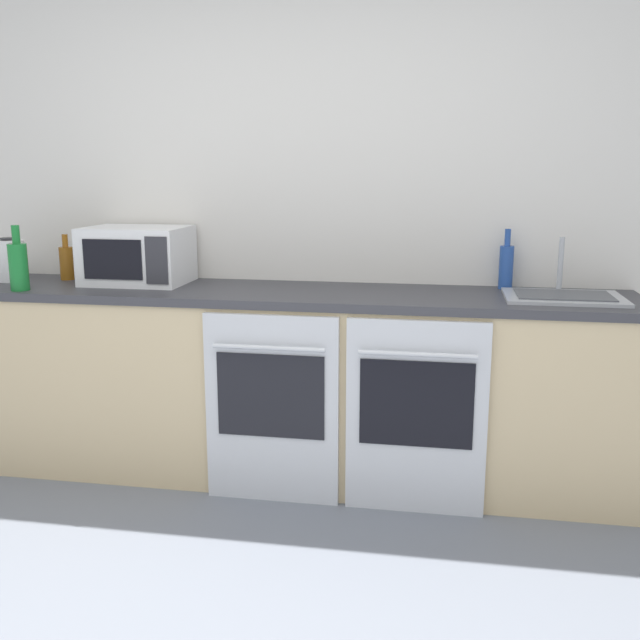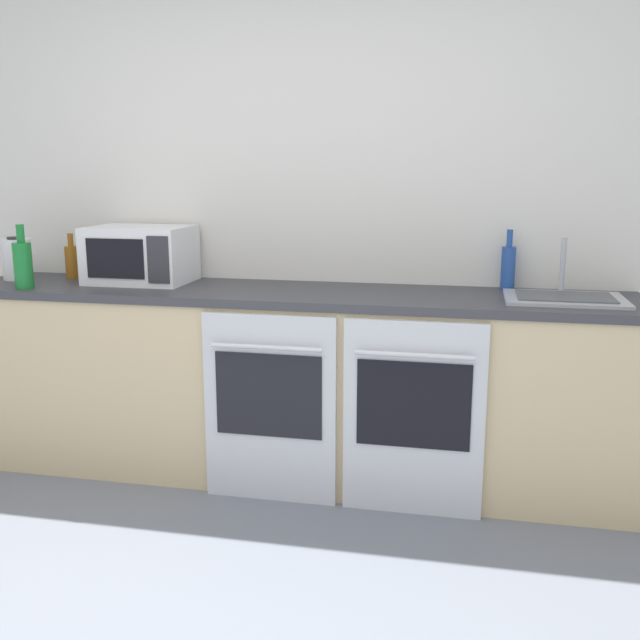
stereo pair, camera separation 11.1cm
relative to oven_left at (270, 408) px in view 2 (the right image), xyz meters
name	(u,v)px [view 2 (the right image)]	position (x,y,z in m)	size (l,w,h in m)	color
wall_back	(303,205)	(0.01, 0.63, 0.86)	(10.00, 0.06, 2.60)	silver
counter_back	(289,383)	(0.01, 0.31, 0.02)	(3.22, 0.61, 0.92)	#D1B789
oven_left	(270,408)	(0.00, 0.00, 0.00)	(0.60, 0.06, 0.86)	silver
oven_right	(413,418)	(0.64, 0.00, 0.00)	(0.60, 0.06, 0.86)	silver
microwave	(141,254)	(-0.77, 0.39, 0.62)	(0.49, 0.37, 0.28)	silver
bottle_blue	(508,266)	(1.02, 0.53, 0.59)	(0.07, 0.07, 0.28)	#234793
bottle_amber	(72,261)	(-1.18, 0.44, 0.57)	(0.07, 0.07, 0.23)	#8C5114
bottle_green	(23,264)	(-1.23, 0.09, 0.60)	(0.09, 0.09, 0.31)	#19722D
kettle	(17,259)	(-1.44, 0.35, 0.59)	(0.15, 0.15, 0.22)	white
sink	(564,297)	(1.26, 0.30, 0.49)	(0.51, 0.37, 0.26)	#A8AAAF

